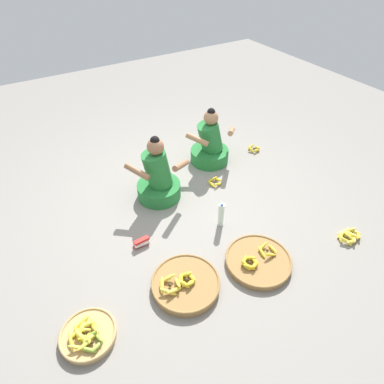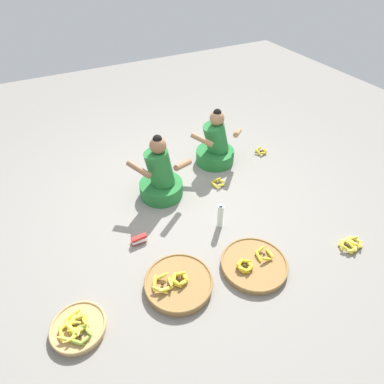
{
  "view_description": "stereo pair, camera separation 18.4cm",
  "coord_description": "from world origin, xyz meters",
  "px_view_note": "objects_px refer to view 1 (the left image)",
  "views": [
    {
      "loc": [
        -1.38,
        -2.47,
        2.61
      ],
      "look_at": [
        0.0,
        -0.2,
        0.35
      ],
      "focal_mm": 30.37,
      "sensor_mm": 36.0,
      "label": 1
    },
    {
      "loc": [
        -1.22,
        -2.56,
        2.61
      ],
      "look_at": [
        0.0,
        -0.2,
        0.35
      ],
      "focal_mm": 30.37,
      "sensor_mm": 36.0,
      "label": 2
    }
  ],
  "objects_px": {
    "banana_basket_back_center": "(88,335)",
    "packet_carton_stack": "(141,242)",
    "loose_bananas_mid_right": "(349,236)",
    "banana_basket_near_bicycle": "(258,261)",
    "vendor_woman_front": "(158,179)",
    "loose_bananas_back_left": "(254,149)",
    "vendor_woman_behind": "(210,145)",
    "water_bottle": "(221,215)",
    "loose_bananas_back_right": "(215,182)",
    "banana_basket_front_left": "(185,284)"
  },
  "relations": [
    {
      "from": "banana_basket_back_center",
      "to": "vendor_woman_behind",
      "type": "bearing_deg",
      "value": 35.33
    },
    {
      "from": "vendor_woman_behind",
      "to": "banana_basket_front_left",
      "type": "distance_m",
      "value": 2.06
    },
    {
      "from": "banana_basket_front_left",
      "to": "packet_carton_stack",
      "type": "bearing_deg",
      "value": 101.76
    },
    {
      "from": "banana_basket_back_center",
      "to": "packet_carton_stack",
      "type": "distance_m",
      "value": 1.02
    },
    {
      "from": "loose_bananas_back_right",
      "to": "banana_basket_front_left",
      "type": "bearing_deg",
      "value": -134.6
    },
    {
      "from": "banana_basket_front_left",
      "to": "loose_bananas_back_right",
      "type": "bearing_deg",
      "value": 45.4
    },
    {
      "from": "banana_basket_back_center",
      "to": "loose_bananas_back_left",
      "type": "bearing_deg",
      "value": 26.47
    },
    {
      "from": "vendor_woman_front",
      "to": "banana_basket_near_bicycle",
      "type": "distance_m",
      "value": 1.47
    },
    {
      "from": "loose_bananas_back_left",
      "to": "banana_basket_near_bicycle",
      "type": "bearing_deg",
      "value": -128.53
    },
    {
      "from": "loose_bananas_mid_right",
      "to": "loose_bananas_back_right",
      "type": "distance_m",
      "value": 1.65
    },
    {
      "from": "banana_basket_near_bicycle",
      "to": "vendor_woman_behind",
      "type": "bearing_deg",
      "value": 71.6
    },
    {
      "from": "vendor_woman_behind",
      "to": "packet_carton_stack",
      "type": "height_order",
      "value": "vendor_woman_behind"
    },
    {
      "from": "banana_basket_front_left",
      "to": "loose_bananas_back_left",
      "type": "bearing_deg",
      "value": 35.8
    },
    {
      "from": "banana_basket_front_left",
      "to": "banana_basket_back_center",
      "type": "distance_m",
      "value": 0.91
    },
    {
      "from": "vendor_woman_behind",
      "to": "packet_carton_stack",
      "type": "xyz_separation_m",
      "value": [
        -1.45,
        -0.91,
        -0.21
      ]
    },
    {
      "from": "water_bottle",
      "to": "banana_basket_front_left",
      "type": "bearing_deg",
      "value": -146.65
    },
    {
      "from": "banana_basket_back_center",
      "to": "loose_bananas_back_right",
      "type": "bearing_deg",
      "value": 29.03
    },
    {
      "from": "vendor_woman_behind",
      "to": "vendor_woman_front",
      "type": "bearing_deg",
      "value": -161.83
    },
    {
      "from": "banana_basket_front_left",
      "to": "water_bottle",
      "type": "relative_size",
      "value": 2.01
    },
    {
      "from": "packet_carton_stack",
      "to": "banana_basket_near_bicycle",
      "type": "bearing_deg",
      "value": -42.36
    },
    {
      "from": "loose_bananas_back_left",
      "to": "water_bottle",
      "type": "height_order",
      "value": "water_bottle"
    },
    {
      "from": "banana_basket_near_bicycle",
      "to": "banana_basket_back_center",
      "type": "height_order",
      "value": "banana_basket_back_center"
    },
    {
      "from": "vendor_woman_behind",
      "to": "loose_bananas_back_left",
      "type": "height_order",
      "value": "vendor_woman_behind"
    },
    {
      "from": "packet_carton_stack",
      "to": "loose_bananas_back_left",
      "type": "bearing_deg",
      "value": 20.22
    },
    {
      "from": "loose_bananas_mid_right",
      "to": "loose_bananas_back_left",
      "type": "xyz_separation_m",
      "value": [
        0.23,
        1.84,
        0.0
      ]
    },
    {
      "from": "loose_bananas_back_left",
      "to": "packet_carton_stack",
      "type": "height_order",
      "value": "packet_carton_stack"
    },
    {
      "from": "banana_basket_front_left",
      "to": "water_bottle",
      "type": "bearing_deg",
      "value": 33.35
    },
    {
      "from": "packet_carton_stack",
      "to": "vendor_woman_front",
      "type": "bearing_deg",
      "value": 49.61
    },
    {
      "from": "banana_basket_back_center",
      "to": "packet_carton_stack",
      "type": "relative_size",
      "value": 2.71
    },
    {
      "from": "vendor_woman_behind",
      "to": "loose_bananas_mid_right",
      "type": "xyz_separation_m",
      "value": [
        0.47,
        -1.96,
        -0.22
      ]
    },
    {
      "from": "banana_basket_near_bicycle",
      "to": "loose_bananas_back_right",
      "type": "height_order",
      "value": "banana_basket_near_bicycle"
    },
    {
      "from": "loose_bananas_mid_right",
      "to": "banana_basket_back_center",
      "type": "bearing_deg",
      "value": 171.85
    },
    {
      "from": "banana_basket_near_bicycle",
      "to": "water_bottle",
      "type": "distance_m",
      "value": 0.64
    },
    {
      "from": "vendor_woman_front",
      "to": "banana_basket_front_left",
      "type": "height_order",
      "value": "vendor_woman_front"
    },
    {
      "from": "vendor_woman_front",
      "to": "banana_basket_near_bicycle",
      "type": "xyz_separation_m",
      "value": [
        0.36,
        -1.41,
        -0.23
      ]
    },
    {
      "from": "water_bottle",
      "to": "loose_bananas_back_right",
      "type": "bearing_deg",
      "value": 60.2
    },
    {
      "from": "vendor_woman_front",
      "to": "loose_bananas_back_left",
      "type": "height_order",
      "value": "vendor_woman_front"
    },
    {
      "from": "vendor_woman_behind",
      "to": "banana_basket_back_center",
      "type": "distance_m",
      "value": 2.74
    },
    {
      "from": "vendor_woman_front",
      "to": "vendor_woman_behind",
      "type": "distance_m",
      "value": 0.99
    },
    {
      "from": "loose_bananas_mid_right",
      "to": "banana_basket_near_bicycle",
      "type": "bearing_deg",
      "value": 166.65
    },
    {
      "from": "water_bottle",
      "to": "packet_carton_stack",
      "type": "bearing_deg",
      "value": 168.6
    },
    {
      "from": "vendor_woman_front",
      "to": "packet_carton_stack",
      "type": "bearing_deg",
      "value": -130.39
    },
    {
      "from": "vendor_woman_front",
      "to": "banana_basket_front_left",
      "type": "xyz_separation_m",
      "value": [
        -0.38,
        -1.27,
        -0.22
      ]
    },
    {
      "from": "banana_basket_front_left",
      "to": "vendor_woman_behind",
      "type": "bearing_deg",
      "value": 50.13
    },
    {
      "from": "loose_bananas_back_right",
      "to": "water_bottle",
      "type": "xyz_separation_m",
      "value": [
        -0.36,
        -0.62,
        0.12
      ]
    },
    {
      "from": "banana_basket_near_bicycle",
      "to": "loose_bananas_back_right",
      "type": "xyz_separation_m",
      "value": [
        0.35,
        1.25,
        -0.01
      ]
    },
    {
      "from": "banana_basket_back_center",
      "to": "loose_bananas_back_right",
      "type": "relative_size",
      "value": 2.62
    },
    {
      "from": "water_bottle",
      "to": "packet_carton_stack",
      "type": "distance_m",
      "value": 0.9
    },
    {
      "from": "banana_basket_back_center",
      "to": "loose_bananas_mid_right",
      "type": "bearing_deg",
      "value": -8.15
    },
    {
      "from": "vendor_woman_behind",
      "to": "banana_basket_back_center",
      "type": "relative_size",
      "value": 1.72
    }
  ]
}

